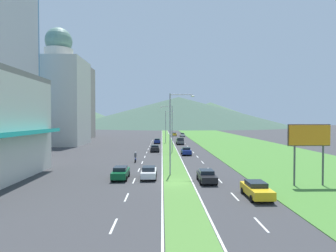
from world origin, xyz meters
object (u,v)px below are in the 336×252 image
billboard_roadside (309,139)px  pickup_truck_0 (180,141)px  car_1 (256,189)px  motorcycle_rider (135,158)px  street_lamp_mid (171,126)px  car_3 (155,148)px  car_2 (121,173)px  car_4 (149,172)px  car_5 (186,151)px  car_7 (207,176)px  street_lamp_near (173,129)px  car_6 (182,135)px  car_0 (174,134)px  car_8 (157,141)px  street_lamp_far (166,125)px

billboard_roadside → pickup_truck_0: bearing=102.0°
car_1 → motorcycle_rider: (-13.29, 21.90, -0.03)m
street_lamp_mid → car_3: (-3.54, 1.64, -5.04)m
motorcycle_rider → car_2: bearing=177.6°
car_4 → car_5: 23.80m
car_7 → motorcycle_rider: size_ratio=2.26×
motorcycle_rider → car_5: bearing=-44.0°
car_2 → motorcycle_rider: (0.56, 13.34, -0.04)m
car_3 → motorcycle_rider: 15.85m
street_lamp_near → car_2: 8.67m
billboard_roadside → car_6: size_ratio=1.56×
car_0 → street_lamp_mid: bearing=-3.2°
street_lamp_mid → car_2: size_ratio=2.26×
car_3 → motorcycle_rider: motorcycle_rider is taller
car_7 → car_8: (-6.60, 52.12, 0.02)m
pickup_truck_0 → motorcycle_rider: pickup_truck_0 is taller
street_lamp_mid → billboard_roadside: 34.39m
car_6 → motorcycle_rider: motorcycle_rider is taller
car_1 → car_2: 16.28m
street_lamp_near → car_1: size_ratio=2.33×
car_8 → car_1: bearing=-170.1°
street_lamp_near → billboard_roadside: (14.66, -6.41, -0.93)m
street_lamp_far → pickup_truck_0: (3.83, -5.40, -4.56)m
street_lamp_far → motorcycle_rider: street_lamp_far is taller
car_1 → car_8: bearing=-170.1°
car_0 → car_4: 87.59m
car_3 → motorcycle_rider: (-2.93, -15.58, -0.03)m
street_lamp_mid → motorcycle_rider: (-6.47, -13.94, -5.07)m
car_1 → car_4: 13.64m
car_4 → pickup_truck_0: (6.85, 46.57, 0.22)m
car_4 → car_8: (0.20, 49.88, -0.01)m
car_2 → pickup_truck_0: pickup_truck_0 is taller
car_8 → street_lamp_mid: bearing=-171.6°
street_lamp_mid → car_6: bearing=83.3°
car_2 → pickup_truck_0: (10.29, 46.83, 0.19)m
car_0 → car_7: bearing=-0.1°
car_0 → car_5: bearing=-0.4°
car_0 → car_6: size_ratio=0.97×
street_lamp_mid → car_0: 60.59m
car_4 → motorcycle_rider: bearing=12.4°
car_7 → street_lamp_far: bearing=-176.0°
car_3 → car_7: (6.74, -30.90, -0.04)m
street_lamp_near → car_2: size_ratio=2.35×
pickup_truck_0 → car_1: bearing=3.7°
car_5 → motorcycle_rider: bearing=-44.0°
pickup_truck_0 → motorcycle_rider: size_ratio=2.70×
car_0 → car_6: car_6 is taller
street_lamp_far → car_5: size_ratio=2.27×
car_4 → car_2: bearing=94.3°
car_3 → car_5: size_ratio=0.99×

